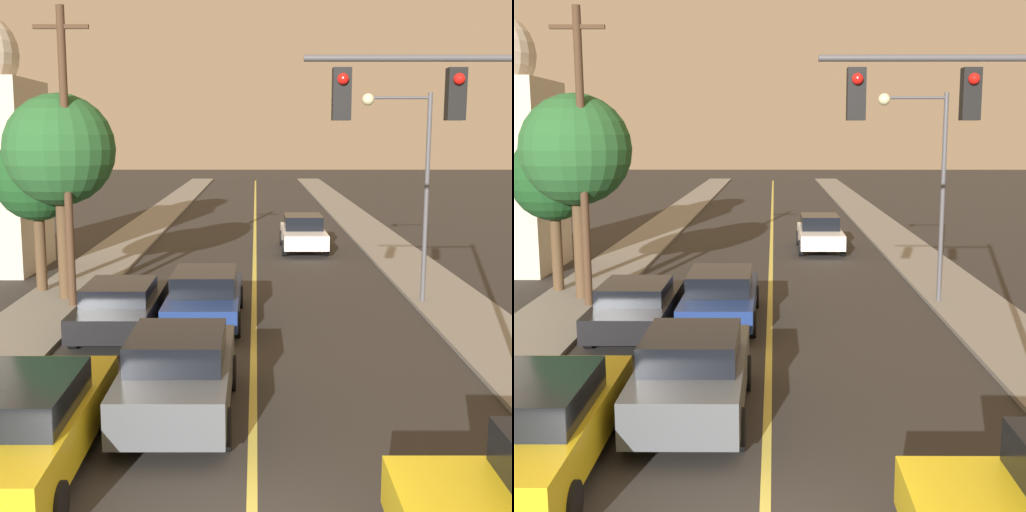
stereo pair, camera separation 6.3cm
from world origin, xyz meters
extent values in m
cube|color=#2D2B28|center=(0.00, 36.00, 0.01)|extent=(9.85, 80.00, 0.01)
cube|color=#D1C14C|center=(0.00, 36.00, 0.01)|extent=(0.16, 76.00, 0.00)
cube|color=gray|center=(-6.18, 36.00, 0.06)|extent=(2.50, 80.00, 0.12)
cube|color=gray|center=(6.18, 36.00, 0.06)|extent=(2.50, 80.00, 0.12)
cube|color=#474C51|center=(-1.38, 4.63, 0.76)|extent=(1.92, 4.64, 0.79)
cube|color=black|center=(-1.38, 4.45, 1.42)|extent=(1.69, 2.09, 0.54)
cylinder|color=black|center=(-2.29, 6.07, 0.36)|extent=(0.22, 0.73, 0.73)
cylinder|color=black|center=(-0.47, 6.07, 0.36)|extent=(0.22, 0.73, 0.73)
cylinder|color=black|center=(-2.29, 3.19, 0.36)|extent=(0.22, 0.73, 0.73)
cylinder|color=black|center=(-0.47, 3.19, 0.36)|extent=(0.22, 0.73, 0.73)
cube|color=navy|center=(-1.38, 11.59, 0.63)|extent=(1.95, 5.20, 0.59)
cube|color=black|center=(-1.38, 11.38, 1.21)|extent=(1.72, 2.34, 0.57)
cylinder|color=black|center=(-2.31, 13.20, 0.34)|extent=(0.22, 0.68, 0.68)
cylinder|color=black|center=(-0.45, 13.20, 0.34)|extent=(0.22, 0.68, 0.68)
cylinder|color=black|center=(-2.31, 9.98, 0.34)|extent=(0.22, 0.68, 0.68)
cylinder|color=black|center=(-0.45, 9.98, 0.34)|extent=(0.22, 0.68, 0.68)
cube|color=gold|center=(-3.55, 2.42, 0.69)|extent=(1.89, 5.19, 0.75)
cube|color=black|center=(-3.55, 2.21, 1.33)|extent=(1.67, 2.34, 0.52)
cylinder|color=black|center=(-4.45, 4.03, 0.32)|extent=(0.22, 0.64, 0.64)
cylinder|color=black|center=(-2.65, 4.03, 0.32)|extent=(0.22, 0.64, 0.64)
cylinder|color=black|center=(-2.65, 0.81, 0.32)|extent=(0.22, 0.64, 0.64)
cube|color=black|center=(-3.55, 10.45, 0.63)|extent=(1.94, 4.78, 0.61)
cube|color=black|center=(-3.55, 10.26, 1.17)|extent=(1.71, 2.15, 0.46)
cylinder|color=black|center=(-4.47, 11.93, 0.33)|extent=(0.22, 0.65, 0.65)
cylinder|color=black|center=(-2.62, 11.93, 0.33)|extent=(0.22, 0.65, 0.65)
cylinder|color=black|center=(-4.47, 8.97, 0.33)|extent=(0.22, 0.65, 0.65)
cylinder|color=black|center=(-2.62, 8.97, 0.33)|extent=(0.22, 0.65, 0.65)
cube|color=white|center=(2.22, 24.14, 0.68)|extent=(1.91, 5.04, 0.64)
cube|color=black|center=(2.22, 24.34, 1.30)|extent=(1.68, 2.27, 0.61)
cylinder|color=black|center=(3.12, 22.58, 0.36)|extent=(0.22, 0.71, 0.71)
cylinder|color=black|center=(1.31, 22.58, 0.36)|extent=(0.22, 0.71, 0.71)
cylinder|color=black|center=(3.12, 25.70, 0.36)|extent=(0.22, 0.71, 0.71)
cylinder|color=black|center=(1.31, 25.70, 0.36)|extent=(0.22, 0.71, 0.71)
cylinder|color=black|center=(2.58, 0.83, 0.33)|extent=(0.65, 0.22, 0.65)
cylinder|color=#47474C|center=(3.11, 4.63, 6.56)|extent=(4.44, 0.12, 0.12)
cube|color=black|center=(3.55, 4.63, 5.95)|extent=(0.32, 0.28, 0.90)
sphere|color=red|center=(3.55, 4.45, 6.19)|extent=(0.20, 0.20, 0.20)
cube|color=black|center=(1.55, 4.63, 5.95)|extent=(0.32, 0.28, 0.90)
sphere|color=red|center=(1.55, 4.45, 6.19)|extent=(0.20, 0.20, 0.20)
cylinder|color=#47474C|center=(5.28, 13.67, 3.30)|extent=(0.14, 0.14, 6.36)
cylinder|color=#47474C|center=(4.34, 13.67, 6.33)|extent=(1.86, 0.09, 0.09)
sphere|color=beige|center=(3.41, 13.67, 6.28)|extent=(0.36, 0.36, 0.36)
cylinder|color=#422D1E|center=(-5.53, 13.03, 4.50)|extent=(0.24, 0.24, 8.77)
cube|color=#422D1E|center=(-5.53, 13.03, 8.29)|extent=(1.60, 0.12, 0.12)
cylinder|color=#4C3823|center=(-5.99, 14.02, 1.86)|extent=(0.40, 0.40, 3.47)
sphere|color=#235628|center=(-5.99, 14.02, 4.79)|extent=(3.43, 3.43, 3.43)
cylinder|color=#4C3823|center=(-7.09, 15.19, 1.50)|extent=(0.36, 0.36, 2.76)
sphere|color=#19471E|center=(-7.09, 15.19, 3.87)|extent=(2.83, 2.83, 2.83)
camera|label=1|loc=(0.06, -8.10, 5.25)|focal=50.00mm
camera|label=2|loc=(0.12, -8.10, 5.25)|focal=50.00mm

